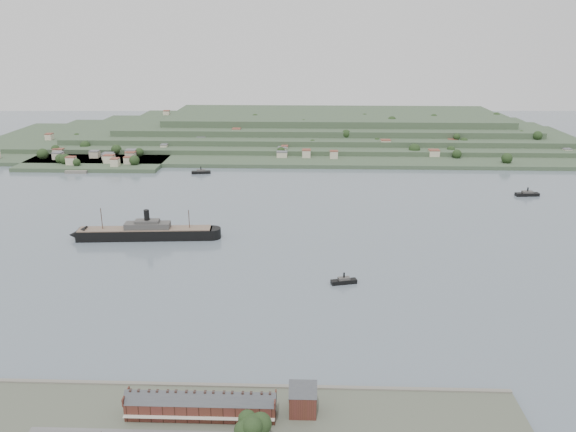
{
  "coord_description": "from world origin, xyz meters",
  "views": [
    {
      "loc": [
        28.07,
        -340.21,
        138.03
      ],
      "look_at": [
        15.26,
        30.0,
        14.61
      ],
      "focal_mm": 35.0,
      "sensor_mm": 36.0,
      "label": 1
    }
  ],
  "objects_px": {
    "fig_tree": "(253,428)",
    "gabled_building": "(303,398)",
    "terrace_row": "(201,405)",
    "steamship": "(142,233)",
    "tugboat": "(344,281)"
  },
  "relations": [
    {
      "from": "terrace_row",
      "to": "fig_tree",
      "type": "xyz_separation_m",
      "value": [
        20.71,
        -16.09,
        3.76
      ]
    },
    {
      "from": "terrace_row",
      "to": "tugboat",
      "type": "distance_m",
      "value": 134.8
    },
    {
      "from": "terrace_row",
      "to": "fig_tree",
      "type": "relative_size",
      "value": 3.95
    },
    {
      "from": "terrace_row",
      "to": "tugboat",
      "type": "bearing_deg",
      "value": 63.62
    },
    {
      "from": "gabled_building",
      "to": "fig_tree",
      "type": "bearing_deg",
      "value": -129.86
    },
    {
      "from": "gabled_building",
      "to": "fig_tree",
      "type": "distance_m",
      "value": 26.31
    },
    {
      "from": "steamship",
      "to": "tugboat",
      "type": "height_order",
      "value": "steamship"
    },
    {
      "from": "gabled_building",
      "to": "terrace_row",
      "type": "bearing_deg",
      "value": -173.88
    },
    {
      "from": "terrace_row",
      "to": "gabled_building",
      "type": "height_order",
      "value": "gabled_building"
    },
    {
      "from": "tugboat",
      "to": "fig_tree",
      "type": "relative_size",
      "value": 1.1
    },
    {
      "from": "tugboat",
      "to": "fig_tree",
      "type": "bearing_deg",
      "value": -105.97
    },
    {
      "from": "fig_tree",
      "to": "gabled_building",
      "type": "bearing_deg",
      "value": 50.14
    },
    {
      "from": "gabled_building",
      "to": "steamship",
      "type": "relative_size",
      "value": 0.13
    },
    {
      "from": "gabled_building",
      "to": "steamship",
      "type": "bearing_deg",
      "value": 121.6
    },
    {
      "from": "terrace_row",
      "to": "gabled_building",
      "type": "relative_size",
      "value": 3.95
    }
  ]
}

